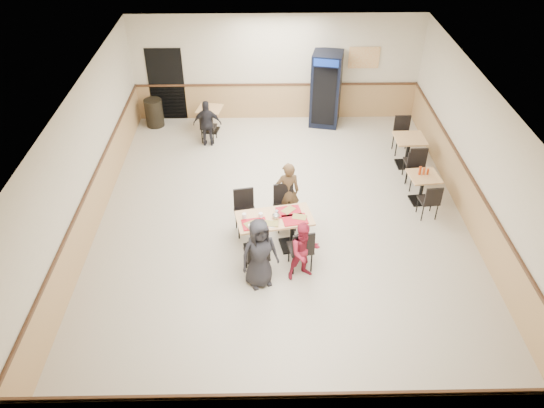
{
  "coord_description": "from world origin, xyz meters",
  "views": [
    {
      "loc": [
        -0.4,
        -9.07,
        7.15
      ],
      "look_at": [
        -0.23,
        -0.5,
        0.86
      ],
      "focal_mm": 35.0,
      "sensor_mm": 36.0,
      "label": 1
    }
  ],
  "objects_px": {
    "pepsi_cooler": "(326,89)",
    "diner_woman_left": "(259,253)",
    "main_table": "(275,228)",
    "side_table_near": "(423,184)",
    "trash_bin": "(154,113)",
    "diner_man_opposite": "(288,192)",
    "back_table": "(210,116)",
    "diner_woman_right": "(304,251)",
    "side_table_far": "(408,147)",
    "lone_diner": "(207,124)"
  },
  "relations": [
    {
      "from": "main_table",
      "to": "diner_man_opposite",
      "type": "relative_size",
      "value": 1.12
    },
    {
      "from": "diner_woman_right",
      "to": "diner_woman_left",
      "type": "bearing_deg",
      "value": 173.51
    },
    {
      "from": "diner_woman_left",
      "to": "lone_diner",
      "type": "relative_size",
      "value": 1.15
    },
    {
      "from": "back_table",
      "to": "diner_woman_left",
      "type": "bearing_deg",
      "value": -77.23
    },
    {
      "from": "main_table",
      "to": "trash_bin",
      "type": "bearing_deg",
      "value": 110.36
    },
    {
      "from": "lone_diner",
      "to": "side_table_far",
      "type": "relative_size",
      "value": 1.62
    },
    {
      "from": "diner_woman_right",
      "to": "trash_bin",
      "type": "bearing_deg",
      "value": 104.14
    },
    {
      "from": "back_table",
      "to": "pepsi_cooler",
      "type": "distance_m",
      "value": 3.29
    },
    {
      "from": "side_table_near",
      "to": "side_table_far",
      "type": "distance_m",
      "value": 1.56
    },
    {
      "from": "main_table",
      "to": "side_table_near",
      "type": "relative_size",
      "value": 2.22
    },
    {
      "from": "diner_man_opposite",
      "to": "side_table_near",
      "type": "xyz_separation_m",
      "value": [
        3.07,
        0.61,
        -0.25
      ]
    },
    {
      "from": "lone_diner",
      "to": "diner_man_opposite",
      "type": "bearing_deg",
      "value": 121.77
    },
    {
      "from": "diner_woman_right",
      "to": "main_table",
      "type": "bearing_deg",
      "value": 105.89
    },
    {
      "from": "side_table_near",
      "to": "back_table",
      "type": "distance_m",
      "value": 6.12
    },
    {
      "from": "side_table_near",
      "to": "back_table",
      "type": "height_order",
      "value": "side_table_near"
    },
    {
      "from": "diner_woman_left",
      "to": "side_table_far",
      "type": "height_order",
      "value": "diner_woman_left"
    },
    {
      "from": "diner_man_opposite",
      "to": "back_table",
      "type": "xyz_separation_m",
      "value": [
        -1.97,
        4.08,
        -0.26
      ]
    },
    {
      "from": "side_table_far",
      "to": "back_table",
      "type": "relative_size",
      "value": 1.04
    },
    {
      "from": "lone_diner",
      "to": "side_table_near",
      "type": "distance_m",
      "value": 5.71
    },
    {
      "from": "diner_woman_right",
      "to": "trash_bin",
      "type": "distance_m",
      "value": 7.3
    },
    {
      "from": "main_table",
      "to": "diner_woman_left",
      "type": "xyz_separation_m",
      "value": [
        -0.3,
        -0.97,
        0.2
      ]
    },
    {
      "from": "main_table",
      "to": "trash_bin",
      "type": "relative_size",
      "value": 2.02
    },
    {
      "from": "main_table",
      "to": "pepsi_cooler",
      "type": "bearing_deg",
      "value": 63.31
    },
    {
      "from": "diner_woman_right",
      "to": "back_table",
      "type": "relative_size",
      "value": 1.65
    },
    {
      "from": "side_table_near",
      "to": "pepsi_cooler",
      "type": "bearing_deg",
      "value": 115.22
    },
    {
      "from": "pepsi_cooler",
      "to": "trash_bin",
      "type": "relative_size",
      "value": 2.64
    },
    {
      "from": "side_table_far",
      "to": "diner_woman_left",
      "type": "bearing_deg",
      "value": -131.92
    },
    {
      "from": "main_table",
      "to": "pepsi_cooler",
      "type": "relative_size",
      "value": 0.77
    },
    {
      "from": "diner_woman_left",
      "to": "pepsi_cooler",
      "type": "distance_m",
      "value": 6.69
    },
    {
      "from": "side_table_far",
      "to": "pepsi_cooler",
      "type": "height_order",
      "value": "pepsi_cooler"
    },
    {
      "from": "diner_man_opposite",
      "to": "side_table_near",
      "type": "height_order",
      "value": "diner_man_opposite"
    },
    {
      "from": "lone_diner",
      "to": "diner_woman_left",
      "type": "bearing_deg",
      "value": 105.6
    },
    {
      "from": "pepsi_cooler",
      "to": "trash_bin",
      "type": "bearing_deg",
      "value": -166.9
    },
    {
      "from": "diner_woman_right",
      "to": "diner_man_opposite",
      "type": "distance_m",
      "value": 1.81
    },
    {
      "from": "lone_diner",
      "to": "main_table",
      "type": "bearing_deg",
      "value": 112.3
    },
    {
      "from": "pepsi_cooler",
      "to": "trash_bin",
      "type": "xyz_separation_m",
      "value": [
        -4.82,
        -0.04,
        -0.65
      ]
    },
    {
      "from": "side_table_near",
      "to": "side_table_far",
      "type": "bearing_deg",
      "value": 88.93
    },
    {
      "from": "pepsi_cooler",
      "to": "diner_woman_left",
      "type": "bearing_deg",
      "value": -93.47
    },
    {
      "from": "diner_man_opposite",
      "to": "side_table_near",
      "type": "relative_size",
      "value": 1.99
    },
    {
      "from": "diner_woman_right",
      "to": "back_table",
      "type": "xyz_separation_m",
      "value": [
        -2.2,
        5.87,
        -0.16
      ]
    },
    {
      "from": "trash_bin",
      "to": "diner_woman_left",
      "type": "bearing_deg",
      "value": -65.02
    },
    {
      "from": "main_table",
      "to": "back_table",
      "type": "relative_size",
      "value": 2.12
    },
    {
      "from": "lone_diner",
      "to": "trash_bin",
      "type": "bearing_deg",
      "value": -34.16
    },
    {
      "from": "side_table_far",
      "to": "trash_bin",
      "type": "relative_size",
      "value": 0.99
    },
    {
      "from": "diner_man_opposite",
      "to": "diner_woman_right",
      "type": "bearing_deg",
      "value": 88.76
    },
    {
      "from": "trash_bin",
      "to": "lone_diner",
      "type": "bearing_deg",
      "value": -35.17
    },
    {
      "from": "back_table",
      "to": "pepsi_cooler",
      "type": "xyz_separation_m",
      "value": [
        3.22,
        0.39,
        0.58
      ]
    },
    {
      "from": "diner_woman_left",
      "to": "side_table_far",
      "type": "distance_m",
      "value": 5.54
    },
    {
      "from": "diner_woman_left",
      "to": "back_table",
      "type": "xyz_separation_m",
      "value": [
        -1.37,
        6.03,
        -0.27
      ]
    },
    {
      "from": "trash_bin",
      "to": "diner_woman_right",
      "type": "bearing_deg",
      "value": -58.55
    }
  ]
}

